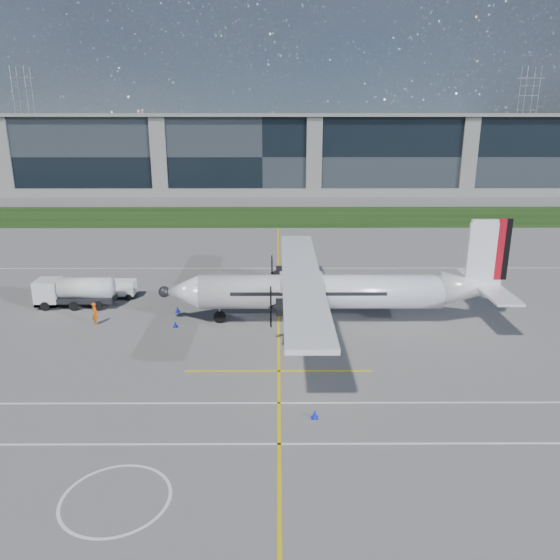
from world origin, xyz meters
name	(u,v)px	position (x,y,z in m)	size (l,w,h in m)	color
ground	(257,227)	(0.00, 40.00, 0.00)	(400.00, 400.00, 0.00)	#5D5B58
grass_strip	(259,216)	(0.00, 48.00, 0.02)	(400.00, 18.00, 0.04)	black
terminal_building	(264,153)	(0.00, 80.00, 7.50)	(120.00, 20.00, 15.00)	black
tree_line	(268,154)	(0.00, 140.00, 3.00)	(400.00, 6.00, 6.00)	black
pylon_west	(25,115)	(-80.00, 150.00, 15.00)	(9.00, 4.60, 30.00)	gray
pylon_east	(526,115)	(85.00, 150.00, 15.00)	(9.00, 4.60, 30.00)	gray
yellow_taxiway_centerline	(278,292)	(3.00, 10.00, 0.01)	(0.20, 70.00, 0.01)	yellow
white_lane_line	(219,444)	(0.00, -14.00, 0.01)	(90.00, 0.15, 0.01)	white
turboprop_aircraft	(334,272)	(7.22, 2.45, 4.12)	(26.51, 27.49, 8.25)	white
fuel_tanker_truck	(70,292)	(-14.63, 6.20, 1.28)	(6.82, 2.22, 2.56)	silver
baggage_tug	(121,289)	(-10.96, 8.56, 0.79)	(2.62, 1.57, 1.57)	white
ground_crew_person	(95,312)	(-11.22, 2.12, 1.02)	(0.83, 0.59, 2.04)	#F25907
safety_cone_nose_stbd	(177,309)	(-5.34, 4.74, 0.25)	(0.36, 0.36, 0.50)	#0C1CD0
safety_cone_nose_port	(175,324)	(-4.94, 1.50, 0.25)	(0.36, 0.36, 0.50)	#0C1CD0
safety_cone_portwing	(315,414)	(4.93, -11.60, 0.25)	(0.36, 0.36, 0.50)	#0C1CD0
safety_cone_stbdwing	(302,270)	(5.42, 16.46, 0.25)	(0.36, 0.36, 0.50)	#0C1CD0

